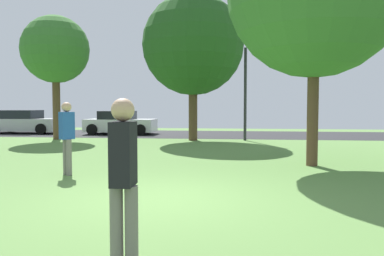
{
  "coord_description": "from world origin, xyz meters",
  "views": [
    {
      "loc": [
        1.43,
        -7.02,
        1.71
      ],
      "look_at": [
        0.0,
        5.17,
        1.0
      ],
      "focal_mm": 36.6,
      "sensor_mm": 36.0,
      "label": 1
    }
  ],
  "objects_px": {
    "oak_tree_center": "(55,50)",
    "street_lamp_post": "(245,94)",
    "person_catcher": "(67,134)",
    "parked_car_white": "(120,123)",
    "person_walking": "(123,175)",
    "parked_car_silver": "(24,123)",
    "maple_tree_near": "(193,45)"
  },
  "relations": [
    {
      "from": "person_catcher",
      "to": "parked_car_white",
      "type": "distance_m",
      "value": 13.83
    },
    {
      "from": "oak_tree_center",
      "to": "parked_car_white",
      "type": "relative_size",
      "value": 1.52
    },
    {
      "from": "oak_tree_center",
      "to": "parked_car_silver",
      "type": "relative_size",
      "value": 1.42
    },
    {
      "from": "person_catcher",
      "to": "parked_car_silver",
      "type": "height_order",
      "value": "person_catcher"
    },
    {
      "from": "maple_tree_near",
      "to": "street_lamp_post",
      "type": "bearing_deg",
      "value": 5.24
    },
    {
      "from": "person_catcher",
      "to": "person_walking",
      "type": "bearing_deg",
      "value": 68.58
    },
    {
      "from": "oak_tree_center",
      "to": "street_lamp_post",
      "type": "bearing_deg",
      "value": 2.53
    },
    {
      "from": "oak_tree_center",
      "to": "person_catcher",
      "type": "relative_size",
      "value": 3.45
    },
    {
      "from": "person_catcher",
      "to": "maple_tree_near",
      "type": "bearing_deg",
      "value": -152.5
    },
    {
      "from": "person_catcher",
      "to": "parked_car_white",
      "type": "xyz_separation_m",
      "value": [
        -2.82,
        13.53,
        -0.36
      ]
    },
    {
      "from": "maple_tree_near",
      "to": "person_walking",
      "type": "height_order",
      "value": "maple_tree_near"
    },
    {
      "from": "parked_car_white",
      "to": "person_walking",
      "type": "bearing_deg",
      "value": -72.78
    },
    {
      "from": "person_walking",
      "to": "parked_car_silver",
      "type": "relative_size",
      "value": 0.41
    },
    {
      "from": "oak_tree_center",
      "to": "maple_tree_near",
      "type": "relative_size",
      "value": 0.87
    },
    {
      "from": "person_walking",
      "to": "maple_tree_near",
      "type": "bearing_deg",
      "value": 3.05
    },
    {
      "from": "person_walking",
      "to": "street_lamp_post",
      "type": "distance_m",
      "value": 15.46
    },
    {
      "from": "oak_tree_center",
      "to": "parked_car_white",
      "type": "height_order",
      "value": "oak_tree_center"
    },
    {
      "from": "maple_tree_near",
      "to": "street_lamp_post",
      "type": "relative_size",
      "value": 1.58
    },
    {
      "from": "parked_car_silver",
      "to": "person_catcher",
      "type": "bearing_deg",
      "value": -56.67
    },
    {
      "from": "maple_tree_near",
      "to": "parked_car_white",
      "type": "height_order",
      "value": "maple_tree_near"
    },
    {
      "from": "oak_tree_center",
      "to": "parked_car_white",
      "type": "bearing_deg",
      "value": 61.33
    },
    {
      "from": "person_catcher",
      "to": "person_walking",
      "type": "relative_size",
      "value": 1.0
    },
    {
      "from": "person_catcher",
      "to": "parked_car_silver",
      "type": "relative_size",
      "value": 0.41
    },
    {
      "from": "maple_tree_near",
      "to": "person_walking",
      "type": "distance_m",
      "value": 15.57
    },
    {
      "from": "oak_tree_center",
      "to": "street_lamp_post",
      "type": "height_order",
      "value": "oak_tree_center"
    },
    {
      "from": "maple_tree_near",
      "to": "parked_car_silver",
      "type": "distance_m",
      "value": 12.22
    },
    {
      "from": "oak_tree_center",
      "to": "maple_tree_near",
      "type": "height_order",
      "value": "maple_tree_near"
    },
    {
      "from": "person_walking",
      "to": "street_lamp_post",
      "type": "relative_size",
      "value": 0.4
    },
    {
      "from": "person_catcher",
      "to": "street_lamp_post",
      "type": "height_order",
      "value": "street_lamp_post"
    },
    {
      "from": "person_catcher",
      "to": "street_lamp_post",
      "type": "xyz_separation_m",
      "value": [
        4.51,
        10.09,
        1.25
      ]
    },
    {
      "from": "oak_tree_center",
      "to": "parked_car_white",
      "type": "xyz_separation_m",
      "value": [
        2.11,
        3.86,
        -3.84
      ]
    },
    {
      "from": "oak_tree_center",
      "to": "person_catcher",
      "type": "height_order",
      "value": "oak_tree_center"
    }
  ]
}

